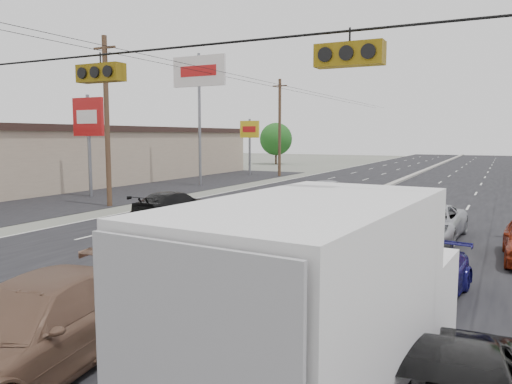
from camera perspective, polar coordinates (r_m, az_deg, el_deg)
ground at (r=12.28m, az=-21.64°, el=-14.16°), size 200.00×200.00×0.00m
road_surface at (r=38.77m, az=13.59°, el=0.02°), size 20.00×160.00×0.02m
center_median at (r=38.76m, az=13.60°, el=0.17°), size 0.50×160.00×0.20m
strip_mall at (r=47.62m, az=-20.14°, el=3.75°), size 12.00×42.00×4.60m
parking_lot at (r=41.69m, az=-11.51°, el=0.51°), size 10.00×42.00×0.02m
utility_pole_left_b at (r=30.97m, az=-16.67°, el=7.82°), size 1.60×0.30×10.00m
utility_pole_left_c at (r=52.07m, az=2.72°, el=7.43°), size 1.60×0.30×10.00m
traffic_signals at (r=10.58m, az=-17.73°, el=13.02°), size 25.00×0.30×0.54m
pole_sign_mid at (r=36.25m, az=-18.61°, el=7.53°), size 2.60×0.25×7.00m
pole_sign_billboard at (r=42.70m, az=-6.53°, el=12.66°), size 5.00×0.25×11.00m
pole_sign_far at (r=53.58m, az=-0.73°, el=6.66°), size 2.20×0.25×6.00m
tree_left_far at (r=74.20m, az=2.30°, el=6.06°), size 4.80×4.80×6.12m
box_truck at (r=7.37m, az=8.33°, el=-13.27°), size 2.86×6.89×3.41m
tan_sedan at (r=9.92m, az=-24.12°, el=-14.14°), size 3.09×6.01×1.67m
red_sedan at (r=14.29m, az=-4.99°, el=-7.62°), size 1.95×4.71×1.52m
queue_car_a at (r=20.15m, az=5.04°, el=-3.68°), size 1.65×4.05×1.38m
queue_car_b at (r=15.03m, az=5.68°, el=-7.40°), size 1.45×3.90×1.27m
queue_car_c at (r=21.60m, az=19.33°, el=-3.31°), size 2.63×5.16×1.40m
queue_car_d at (r=13.78m, az=18.88°, el=-9.12°), size 2.25×4.39×1.22m
oncoming_near at (r=25.57m, az=-9.35°, el=-1.54°), size 2.31×5.01×1.42m
oncoming_far at (r=32.22m, az=8.18°, el=0.10°), size 2.63×5.15×1.39m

